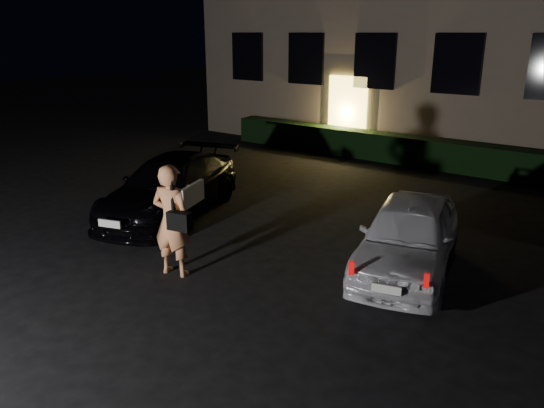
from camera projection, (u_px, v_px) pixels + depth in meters
The scene contains 5 objects.
ground at pixel (184, 308), 7.81m from camera, with size 80.00×80.00×0.00m, color black.
hedge at pixel (443, 155), 15.63m from camera, with size 15.00×0.70×0.85m, color black.
sedan at pixel (171, 187), 11.64m from camera, with size 3.03×4.67×1.26m.
hatch at pixel (408, 236), 8.88m from camera, with size 2.32×3.90×1.24m.
man at pixel (172, 221), 8.63m from camera, with size 0.85×0.60×1.89m.
Camera 1 is at (5.23, -4.75, 3.87)m, focal length 35.00 mm.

